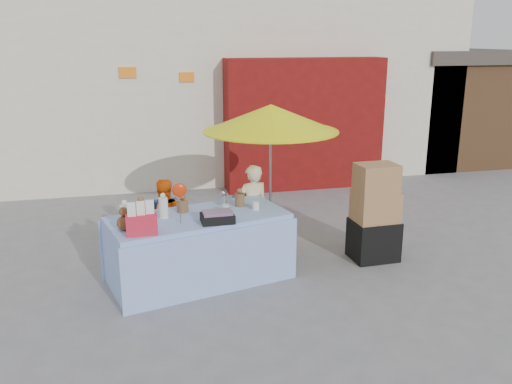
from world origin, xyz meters
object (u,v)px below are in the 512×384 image
object	(u,v)px
chair_left	(165,246)
chair_right	(255,238)
vendor_beige	(252,209)
umbrella	(271,119)
box_stack	(375,216)
vendor_orange	(164,220)
market_table	(198,247)

from	to	relation	value
chair_left	chair_right	bearing A→B (deg)	-10.10
chair_left	vendor_beige	xyz separation A→B (m)	(1.25, 0.13, 0.39)
umbrella	chair_right	bearing A→B (deg)	-136.79
chair_left	umbrella	xyz separation A→B (m)	(1.55, 0.28, 1.64)
vendor_beige	box_stack	distance (m)	1.70
umbrella	box_stack	bearing A→B (deg)	-32.30
chair_left	chair_right	xyz separation A→B (m)	(1.25, 0.00, 0.00)
chair_left	box_stack	bearing A→B (deg)	-20.49
vendor_beige	vendor_orange	bearing A→B (deg)	-10.10
chair_right	vendor_beige	xyz separation A→B (m)	(0.00, 0.13, 0.39)
market_table	chair_right	bearing A→B (deg)	21.93
chair_right	vendor_orange	distance (m)	1.29
market_table	chair_right	size ratio (longest dim) A/B	2.84
vendor_beige	box_stack	size ratio (longest dim) A/B	0.94
umbrella	box_stack	xyz separation A→B (m)	(1.27, -0.80, -1.27)
chair_right	box_stack	distance (m)	1.70
chair_right	vendor_beige	distance (m)	0.41
vendor_orange	vendor_beige	xyz separation A→B (m)	(1.25, 0.00, 0.07)
chair_right	box_stack	world-z (taller)	box_stack
vendor_orange	vendor_beige	size ratio (longest dim) A/B	0.90
vendor_orange	box_stack	xyz separation A→B (m)	(2.82, -0.65, 0.05)
chair_right	box_stack	bearing A→B (deg)	-28.33
vendor_beige	umbrella	world-z (taller)	umbrella
vendor_orange	market_table	bearing A→B (deg)	105.77
chair_left	vendor_beige	bearing A→B (deg)	-3.97
market_table	umbrella	distance (m)	2.08
vendor_orange	vendor_beige	distance (m)	1.25
vendor_beige	market_table	bearing A→B (deg)	30.90
market_table	umbrella	world-z (taller)	umbrella
umbrella	chair_left	bearing A→B (deg)	-169.62
market_table	vendor_orange	distance (m)	0.86
market_table	chair_left	distance (m)	0.76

